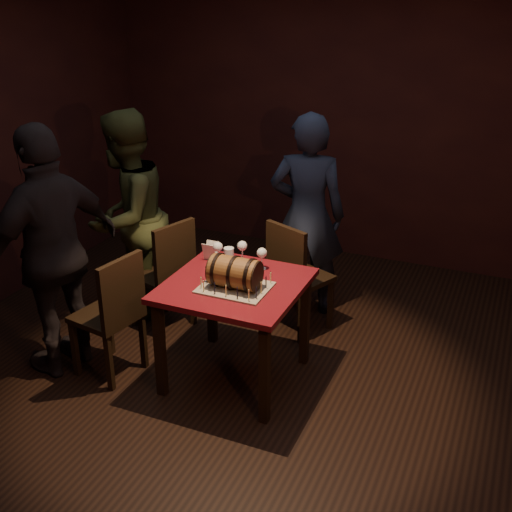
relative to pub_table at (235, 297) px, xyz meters
The scene contains 16 objects.
room_shell 0.76m from the pub_table, ahead, with size 5.04×5.04×2.80m.
pub_table is the anchor object (origin of this frame).
cake_board 0.14m from the pub_table, 63.46° to the right, with size 0.45×0.35×0.01m, color gray.
barrel_cake 0.24m from the pub_table, 63.75° to the right, with size 0.38×0.23×0.23m.
birthday_candles 0.18m from the pub_table, 63.00° to the right, with size 0.40×0.30×0.09m.
wine_glass_left 0.42m from the pub_table, 134.87° to the left, with size 0.07×0.07×0.16m.
wine_glass_mid 0.42m from the pub_table, 106.06° to the left, with size 0.07×0.07×0.16m.
wine_glass_right 0.37m from the pub_table, 73.67° to the left, with size 0.07×0.07×0.16m.
pint_of_ale 0.31m from the pub_table, 124.25° to the left, with size 0.07×0.07×0.15m.
menu_card 0.46m from the pub_table, 139.04° to the left, with size 0.10×0.05×0.13m, color white, non-canonical shape.
chair_back 0.80m from the pub_table, 79.20° to the left, with size 0.53×0.53×0.93m.
chair_left_rear 0.90m from the pub_table, 151.77° to the left, with size 0.51×0.51×0.93m.
chair_left_front 0.85m from the pub_table, 159.05° to the right, with size 0.46×0.46×0.93m.
person_back 1.21m from the pub_table, 85.33° to the left, with size 0.62×0.41×1.70m, color #1B2237.
person_left_rear 1.33m from the pub_table, 156.42° to the left, with size 0.84×0.65×1.72m, color #373D1E.
person_left_front 1.29m from the pub_table, 164.51° to the right, with size 1.05×0.44×1.80m, color black.
Camera 1 is at (1.59, -3.50, 2.65)m, focal length 45.00 mm.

